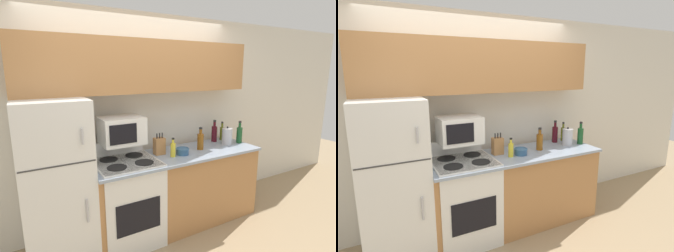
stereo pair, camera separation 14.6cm
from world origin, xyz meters
The scene contains 15 objects.
ground_plane centered at (0.00, 0.00, 0.00)m, with size 12.00×12.00×0.00m, color tan.
wall_back centered at (0.00, 0.74, 1.27)m, with size 8.00×0.05×2.55m.
lower_cabinets centered at (0.31, 0.31, 0.46)m, with size 2.07×0.66×0.92m.
refrigerator centered at (-1.04, 0.35, 0.82)m, with size 0.62×0.73×1.64m.
upper_cabinets centered at (0.00, 0.54, 1.93)m, with size 2.70×0.35×0.58m.
stove centered at (-0.34, 0.30, 0.48)m, with size 0.66×0.65×1.10m.
microwave centered at (-0.33, 0.43, 1.25)m, with size 0.45×0.36×0.29m.
knife_block centered at (0.10, 0.38, 1.02)m, with size 0.12×0.09×0.26m.
bowl centered at (0.33, 0.24, 0.96)m, with size 0.16×0.16×0.08m.
bottle_olive_oil centered at (1.17, 0.51, 1.02)m, with size 0.06×0.06×0.26m.
bottle_wine_red centered at (1.02, 0.50, 1.04)m, with size 0.08×0.08×0.30m.
bottle_whiskey centered at (0.63, 0.30, 1.03)m, with size 0.08×0.08×0.28m.
bottle_cooking_spray centered at (0.20, 0.22, 1.01)m, with size 0.06×0.06×0.22m.
bottle_wine_green centered at (1.27, 0.28, 1.04)m, with size 0.08×0.08×0.30m.
kettle centered at (1.08, 0.31, 1.03)m, with size 0.13×0.13×0.24m.
Camera 1 is at (-1.27, -2.22, 1.89)m, focal length 28.00 mm.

